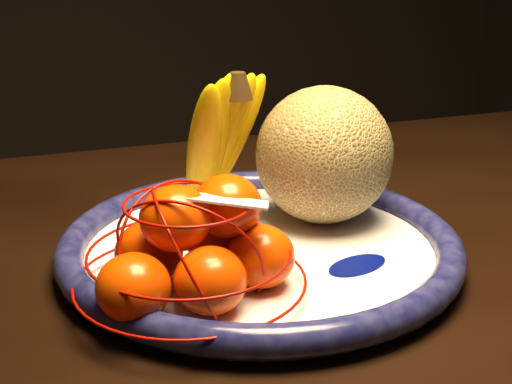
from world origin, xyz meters
name	(u,v)px	position (x,y,z in m)	size (l,w,h in m)	color
dining_table	(236,338)	(-0.10, 0.11, 0.69)	(1.59, 1.01, 0.77)	black
fruit_bowl	(260,246)	(-0.07, 0.11, 0.79)	(0.40, 0.40, 0.03)	white
cantaloupe	(324,155)	(0.02, 0.15, 0.86)	(0.15, 0.15, 0.15)	olive
banana_bunch	(216,140)	(-0.09, 0.19, 0.88)	(0.11, 0.11, 0.18)	yellow
mandarin_bag	(196,250)	(-0.16, 0.04, 0.83)	(0.21, 0.21, 0.13)	#FF4900
price_tag	(225,200)	(-0.14, 0.02, 0.87)	(0.07, 0.03, 0.00)	white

